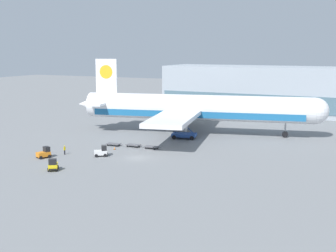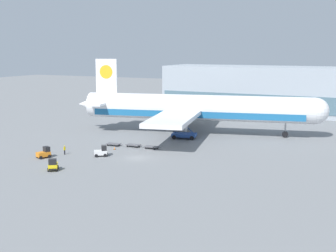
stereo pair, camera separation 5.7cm
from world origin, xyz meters
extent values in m
plane|color=slate|center=(0.00, 0.00, 0.00)|extent=(400.00, 400.00, 0.00)
cube|color=#9EA8B2|center=(19.22, 70.14, 7.00)|extent=(90.00, 18.00, 14.00)
cube|color=slate|center=(19.22, 61.04, 3.85)|extent=(88.20, 0.20, 4.90)
cylinder|color=white|center=(0.28, 27.01, 6.10)|extent=(52.01, 17.05, 5.80)
cube|color=#1E669E|center=(0.28, 27.01, 4.79)|extent=(47.92, 16.03, 1.45)
sphere|color=white|center=(25.65, 32.70, 6.10)|extent=(5.68, 5.68, 5.68)
cone|color=white|center=(-25.09, 21.31, 6.10)|extent=(7.43, 6.77, 5.51)
cube|color=white|center=(-21.03, 22.22, 13.00)|extent=(5.17, 1.57, 8.00)
cylinder|color=yellow|center=(-21.03, 22.22, 13.96)|extent=(3.24, 1.24, 3.20)
cube|color=white|center=(-22.04, 22.00, 6.68)|extent=(6.36, 13.47, 0.50)
cube|color=white|center=(-2.26, 26.44, 5.38)|extent=(18.32, 48.59, 0.90)
cylinder|color=#9EA0A5|center=(-0.05, 16.60, 3.58)|extent=(4.71, 3.65, 2.80)
cylinder|color=#9EA0A5|center=(-4.46, 36.27, 3.58)|extent=(4.71, 3.65, 2.80)
cylinder|color=#9EA0A5|center=(19.56, 31.34, 2.65)|extent=(0.36, 0.36, 4.00)
cylinder|color=black|center=(19.56, 31.34, 0.65)|extent=(1.47, 1.16, 1.30)
cylinder|color=#9EA0A5|center=(-3.08, 22.97, 2.65)|extent=(0.36, 0.36, 4.00)
cylinder|color=black|center=(-3.08, 22.97, 0.65)|extent=(1.47, 1.16, 1.30)
cylinder|color=#9EA0A5|center=(-4.48, 29.22, 2.65)|extent=(0.36, 0.36, 4.00)
cylinder|color=black|center=(-4.48, 29.22, 0.65)|extent=(1.47, 1.16, 1.30)
cube|color=#284C99|center=(0.04, 20.37, 0.80)|extent=(5.73, 4.07, 0.70)
cube|color=#B2B2B7|center=(0.04, 20.37, 5.09)|extent=(5.44, 3.86, 0.30)
cube|color=yellow|center=(0.04, 20.37, 5.64)|extent=(5.44, 3.86, 0.08)
cube|color=#284C99|center=(0.04, 20.37, 3.12)|extent=(4.20, 1.09, 4.06)
cube|color=#284C99|center=(0.04, 20.37, 3.12)|extent=(4.20, 1.09, 4.06)
cylinder|color=black|center=(1.61, 22.26, 0.45)|extent=(0.96, 0.55, 0.90)
cylinder|color=black|center=(2.27, 19.34, 0.45)|extent=(0.96, 0.55, 0.90)
cylinder|color=black|center=(-2.19, 21.41, 0.45)|extent=(0.96, 0.55, 0.90)
cylinder|color=black|center=(-1.54, 18.48, 0.45)|extent=(0.96, 0.55, 0.90)
cube|color=silver|center=(-6.77, -1.92, 0.70)|extent=(2.68, 2.50, 0.80)
cube|color=black|center=(-6.25, -1.53, 1.55)|extent=(1.47, 1.53, 0.90)
cube|color=black|center=(-5.79, -1.18, 0.42)|extent=(0.89, 1.10, 0.24)
cylinder|color=black|center=(-6.55, -0.87, 0.30)|extent=(0.62, 0.55, 0.60)
cylinder|color=black|center=(-5.70, -1.99, 0.30)|extent=(0.62, 0.55, 0.60)
cylinder|color=black|center=(-7.83, -1.84, 0.30)|extent=(0.62, 0.55, 0.60)
cylinder|color=black|center=(-6.99, -2.96, 0.30)|extent=(0.62, 0.55, 0.60)
cube|color=orange|center=(-15.28, -7.49, 0.70)|extent=(2.24, 2.68, 0.80)
cube|color=black|center=(-15.00, -6.90, 1.55)|extent=(1.50, 1.34, 0.90)
cube|color=black|center=(-14.76, -6.38, 0.42)|extent=(1.21, 0.68, 0.24)
cylinder|color=black|center=(-15.57, -6.47, 0.30)|extent=(0.47, 0.65, 0.60)
cylinder|color=black|center=(-14.30, -7.06, 0.30)|extent=(0.47, 0.65, 0.60)
cylinder|color=black|center=(-16.25, -7.93, 0.30)|extent=(0.47, 0.65, 0.60)
cylinder|color=black|center=(-14.98, -8.52, 0.30)|extent=(0.47, 0.65, 0.60)
cube|color=yellow|center=(-8.13, -13.48, 0.70)|extent=(2.49, 2.68, 0.80)
cube|color=black|center=(-7.75, -14.00, 1.55)|extent=(1.53, 1.46, 0.90)
cube|color=black|center=(-7.41, -14.47, 0.42)|extent=(1.11, 0.87, 0.24)
cylinder|color=black|center=(-7.09, -13.72, 0.30)|extent=(0.55, 0.63, 0.60)
cylinder|color=black|center=(-8.23, -14.54, 0.30)|extent=(0.55, 0.63, 0.60)
cylinder|color=black|center=(-8.04, -12.42, 0.30)|extent=(0.55, 0.63, 0.60)
cylinder|color=black|center=(-9.17, -13.24, 0.30)|extent=(0.55, 0.63, 0.60)
cube|color=#56565B|center=(-9.69, 7.05, 0.42)|extent=(2.82, 1.54, 0.12)
cube|color=#56565B|center=(-7.84, 7.08, 0.42)|extent=(0.90, 0.09, 0.08)
cylinder|color=black|center=(-8.72, 7.71, 0.18)|extent=(0.36, 0.15, 0.36)
cylinder|color=black|center=(-8.70, 6.43, 0.18)|extent=(0.36, 0.15, 0.36)
cylinder|color=black|center=(-10.68, 7.68, 0.18)|extent=(0.36, 0.15, 0.36)
cylinder|color=black|center=(-10.66, 6.40, 0.18)|extent=(0.36, 0.15, 0.36)
cube|color=#56565B|center=(-5.52, 7.80, 0.42)|extent=(2.82, 1.54, 0.12)
cube|color=#56565B|center=(-3.67, 7.83, 0.42)|extent=(0.90, 0.09, 0.08)
cylinder|color=black|center=(-4.55, 8.45, 0.18)|extent=(0.36, 0.15, 0.36)
cylinder|color=black|center=(-4.53, 7.18, 0.18)|extent=(0.36, 0.15, 0.36)
cylinder|color=black|center=(-6.51, 8.43, 0.18)|extent=(0.36, 0.15, 0.36)
cylinder|color=black|center=(-6.49, 7.15, 0.18)|extent=(0.36, 0.15, 0.36)
cube|color=#56565B|center=(-1.40, 7.85, 0.42)|extent=(2.82, 1.54, 0.12)
cube|color=#56565B|center=(0.45, 7.87, 0.42)|extent=(0.90, 0.09, 0.08)
cylinder|color=black|center=(-0.43, 8.50, 0.18)|extent=(0.36, 0.15, 0.36)
cylinder|color=black|center=(-0.41, 7.22, 0.18)|extent=(0.36, 0.15, 0.36)
cylinder|color=black|center=(-2.39, 8.47, 0.18)|extent=(0.36, 0.15, 0.36)
cylinder|color=black|center=(-2.37, 7.20, 0.18)|extent=(0.36, 0.15, 0.36)
cylinder|color=black|center=(-13.63, -3.47, 0.41)|extent=(0.14, 0.14, 0.82)
cylinder|color=black|center=(-13.60, -3.67, 0.41)|extent=(0.14, 0.14, 0.82)
cube|color=yellow|center=(-13.61, -3.57, 1.13)|extent=(0.27, 0.39, 0.61)
cylinder|color=yellow|center=(-13.65, -3.33, 1.16)|extent=(0.09, 0.09, 0.55)
cylinder|color=yellow|center=(-13.58, -3.80, 1.16)|extent=(0.09, 0.09, 0.55)
sphere|color=tan|center=(-13.61, -3.57, 1.54)|extent=(0.22, 0.22, 0.22)
sphere|color=yellow|center=(-13.61, -3.57, 1.61)|extent=(0.21, 0.21, 0.21)
cube|color=black|center=(-8.39, 0.70, 0.02)|extent=(0.40, 0.40, 0.04)
cone|color=orange|center=(-8.39, 0.70, 0.33)|extent=(0.32, 0.32, 0.58)
cylinder|color=white|center=(-8.39, 0.70, 0.36)|extent=(0.19, 0.19, 0.08)
cube|color=black|center=(-7.59, 4.09, 0.02)|extent=(0.40, 0.40, 0.04)
cone|color=orange|center=(-7.59, 4.09, 0.31)|extent=(0.32, 0.32, 0.54)
cylinder|color=white|center=(-7.59, 4.09, 0.33)|extent=(0.19, 0.19, 0.07)
camera|label=1|loc=(40.62, -71.36, 19.50)|focal=50.00mm
camera|label=2|loc=(40.67, -71.34, 19.50)|focal=50.00mm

